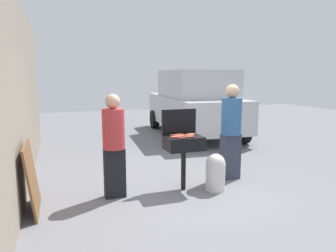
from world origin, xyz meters
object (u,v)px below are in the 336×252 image
Objects in this scene: hot_dog_5 at (191,137)px; hot_dog_6 at (190,134)px; hot_dog_2 at (184,135)px; hot_dog_9 at (179,134)px; parked_minivan at (194,103)px; hot_dog_8 at (180,136)px; hot_dog_1 at (190,136)px; hot_dog_10 at (177,135)px; bbq_grill at (184,145)px; hot_dog_7 at (192,135)px; hot_dog_12 at (183,138)px; hot_dog_11 at (182,136)px; leaning_board at (32,178)px; propane_tank at (215,171)px; hot_dog_4 at (176,137)px; person_right at (231,128)px; hot_dog_3 at (174,135)px; person_left at (114,142)px; hot_dog_0 at (174,137)px.

hot_dog_6 is at bearing 70.81° from hot_dog_5.
hot_dog_2 and hot_dog_9 have the same top height.
hot_dog_2 is 4.72m from parked_minivan.
hot_dog_1 is at bearing -18.19° from hot_dog_8.
hot_dog_2 and hot_dog_10 have the same top height.
hot_dog_7 reaches higher than bbq_grill.
hot_dog_12 is (-0.10, -0.18, 0.00)m from hot_dog_2.
hot_dog_11 is (-0.05, -0.04, 0.15)m from bbq_grill.
leaning_board is (-2.27, -0.22, -0.43)m from hot_dog_9.
propane_tank is (0.59, -0.26, -0.59)m from hot_dog_10.
hot_dog_4 is at bearing -156.77° from hot_dog_11.
leaning_board reaches higher than hot_dog_11.
hot_dog_11 is at bearing -148.63° from hot_dog_6.
hot_dog_9 and hot_dog_12 have the same top height.
person_right is (0.88, 0.17, 0.02)m from hot_dog_6.
person_left reaches higher than hot_dog_3.
person_right is at bearing 15.86° from hot_dog_4.
hot_dog_2 is at bearing -3.06° from person_right.
parked_minivan is (2.12, 4.13, 0.11)m from hot_dog_9.
hot_dog_10 is (-0.25, 0.02, 0.00)m from hot_dog_7.
hot_dog_4 is 0.89m from propane_tank.
bbq_grill is 0.17m from hot_dog_8.
hot_dog_10 is at bearing 3.56° from leaning_board.
hot_dog_0 is at bearing 135.27° from hot_dog_12.
person_left is at bearing 171.01° from hot_dog_4.
hot_dog_0 is (-0.18, -0.05, 0.15)m from bbq_grill.
hot_dog_1 is 0.08m from hot_dog_5.
person_left reaches higher than hot_dog_9.
hot_dog_12 is 0.03× the size of parked_minivan.
hot_dog_6 and hot_dog_12 have the same top height.
person_left is at bearing 168.78° from hot_dog_12.
hot_dog_2 is at bearing 32.68° from hot_dog_4.
hot_dog_0 is 1.00× the size of hot_dog_9.
hot_dog_6 is at bearing 45.61° from hot_dog_12.
hot_dog_11 is at bearing 23.23° from hot_dog_4.
hot_dog_11 is at bearing 163.05° from propane_tank.
hot_dog_1 is at bearing -60.55° from hot_dog_9.
hot_dog_1 is at bearing -53.83° from hot_dog_2.
hot_dog_0 is 0.13m from hot_dog_10.
hot_dog_1 and hot_dog_4 have the same top height.
person_left is at bearing 178.72° from hot_dog_7.
hot_dog_5 is at bearing 6.47° from person_right.
hot_dog_5 is 0.29m from hot_dog_9.
hot_dog_10 is at bearing -14.54° from person_left.
hot_dog_4 is (-0.25, -0.03, 0.00)m from hot_dog_1.
parked_minivan is 6.21m from leaning_board.
bbq_grill is 0.21m from hot_dog_9.
hot_dog_0 is 1.00× the size of hot_dog_11.
hot_dog_1 reaches higher than propane_tank.
person_right reaches higher than leaning_board.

